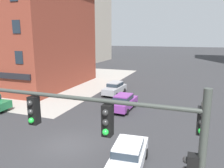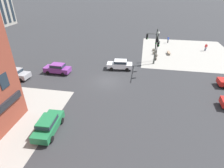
# 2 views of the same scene
# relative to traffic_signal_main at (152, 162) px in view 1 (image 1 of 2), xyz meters

# --- Properties ---
(ground_plane) EXTENTS (320.00, 320.00, 0.00)m
(ground_plane) POSITION_rel_traffic_signal_main_xyz_m (-7.15, 7.07, -4.23)
(ground_plane) COLOR #2D2D30
(sidewalk_far_corner) EXTENTS (32.00, 32.00, 0.02)m
(sidewalk_far_corner) POSITION_rel_traffic_signal_main_xyz_m (-27.15, 27.07, -4.23)
(sidewalk_far_corner) COLOR gray
(sidewalk_far_corner) RESTS_ON ground
(traffic_signal_main) EXTENTS (6.63, 2.09, 6.47)m
(traffic_signal_main) POSITION_rel_traffic_signal_main_xyz_m (0.00, 0.00, 0.00)
(traffic_signal_main) COLOR #383D38
(traffic_signal_main) RESTS_ON ground
(car_main_northbound_far) EXTENTS (2.16, 4.53, 1.68)m
(car_main_northbound_far) POSITION_rel_traffic_signal_main_xyz_m (-2.29, 5.79, -3.31)
(car_main_northbound_far) COLOR silver
(car_main_northbound_far) RESTS_ON ground
(car_main_southbound_far) EXTENTS (2.03, 4.47, 1.68)m
(car_main_southbound_far) POSITION_rel_traffic_signal_main_xyz_m (-5.75, 15.91, -3.31)
(car_main_southbound_far) COLOR #7A3389
(car_main_southbound_far) RESTS_ON ground
(car_cross_eastbound) EXTENTS (2.14, 4.52, 1.68)m
(car_cross_eastbound) POSITION_rel_traffic_signal_main_xyz_m (-8.78, 21.64, -3.31)
(car_cross_eastbound) COLOR #99999E
(car_cross_eastbound) RESTS_ON ground
(storefront_block_near_corner) EXTENTS (26.13, 17.11, 14.49)m
(storefront_block_near_corner) POSITION_rel_traffic_signal_main_xyz_m (-28.96, 23.41, 3.02)
(storefront_block_near_corner) COLOR brown
(storefront_block_near_corner) RESTS_ON ground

